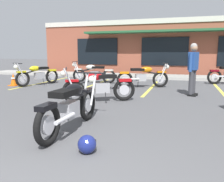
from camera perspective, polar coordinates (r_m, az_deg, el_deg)
name	(u,v)px	position (r m, az deg, el deg)	size (l,w,h in m)	color
ground_plane	(127,112)	(5.53, 3.74, -5.15)	(80.00, 80.00, 0.00)	#515154
sidewalk_kerb	(161,77)	(13.28, 11.81, 3.43)	(22.00, 1.80, 0.14)	#A8A59E
brick_storefront_building	(168,48)	(17.33, 13.34, 10.15)	(16.40, 5.91, 3.42)	brown
painted_stall_lines	(152,87)	(9.73, 9.74, 1.03)	(10.21, 4.80, 0.01)	#DBCC4C
motorcycle_foreground_classic	(71,105)	(4.22, -9.82, -3.39)	(0.66, 2.11, 0.98)	black
motorcycle_red_sportbike	(143,76)	(9.44, 7.60, 3.64)	(2.00, 1.09, 0.98)	black
motorcycle_black_cruiser	(99,86)	(6.61, -3.29, 1.31)	(1.91, 1.27, 0.98)	black
motorcycle_silver_naked	(93,73)	(10.85, -4.57, 4.41)	(2.11, 0.66, 0.98)	black
motorcycle_blue_standard	(37,74)	(10.54, -17.64, 3.86)	(1.07, 2.01, 0.98)	black
person_in_black_shirt	(193,66)	(7.92, 19.07, 5.69)	(0.37, 0.60, 1.68)	black
helmet_on_pavement	(87,144)	(3.34, -6.01, -12.72)	(0.26, 0.26, 0.26)	navy
traffic_cone	(13,80)	(10.76, -22.80, 2.59)	(0.34, 0.34, 0.53)	orange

